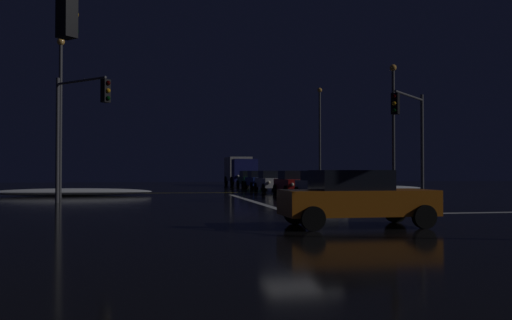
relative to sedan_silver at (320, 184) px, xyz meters
The scene contains 17 objects.
ground 11.91m from the sedan_silver, 110.60° to the right, with size 120.00×120.00×0.10m, color black.
stop_line_north 4.67m from the sedan_silver, 155.30° to the right, with size 0.35×15.84×0.01m.
centre_line_ns 10.57m from the sedan_silver, 113.36° to the left, with size 22.00×0.15×0.01m.
snow_bank_left_curb 15.50m from the sedan_silver, 156.22° to the left, with size 9.85×1.50×0.47m.
snow_bank_right_curb 11.30m from the sedan_silver, 58.97° to the left, with size 10.54×1.50×0.48m.
sedan_silver is the anchor object (origin of this frame).
sedan_red 5.39m from the sedan_silver, 91.09° to the left, with size 2.02×4.33×1.57m.
sedan_white 11.08m from the sedan_silver, 91.95° to the left, with size 2.02×4.33×1.57m.
sedan_blue 16.50m from the sedan_silver, 90.99° to the left, with size 2.02×4.33×1.57m.
sedan_green 21.99m from the sedan_silver, 90.33° to the left, with size 2.02×4.33×1.57m.
box_truck 29.14m from the sedan_silver, 89.96° to the left, with size 2.68×8.28×3.08m.
sedan_orange_crossing 15.51m from the sedan_silver, 103.52° to the right, with size 4.33×2.02×1.57m.
traffic_signal_nw 13.41m from the sedan_silver, 168.49° to the right, with size 2.79×2.79×6.10m.
traffic_signal_ne 5.93m from the sedan_silver, 34.49° to the right, with size 3.25×3.25×5.78m.
streetlamp_right_far 21.11m from the sedan_silver, 72.72° to the left, with size 0.44×0.44×9.35m.
streetlamp_left_near 15.61m from the sedan_silver, 165.75° to the left, with size 0.44×0.44×9.28m.
streetlamp_right_near 8.24m from the sedan_silver, 31.00° to the left, with size 0.44×0.44×8.48m.
Camera 1 is at (-5.01, -18.54, 1.54)m, focal length 38.65 mm.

